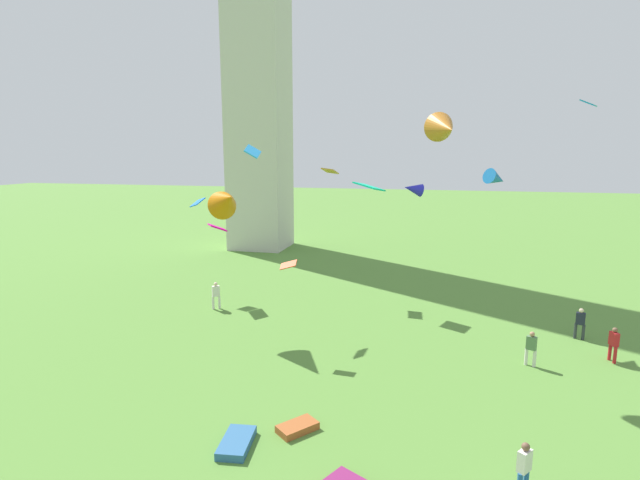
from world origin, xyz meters
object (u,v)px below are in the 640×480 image
object	(u,v)px
person_2	(614,342)
kite_flying_8	(330,171)
kite_bundle_1	(237,443)
person_0	(531,347)
kite_flying_1	(588,103)
kite_bundle_0	(297,427)
person_5	(216,294)
kite_flying_4	(288,265)
kite_flying_3	(226,201)
kite_flying_9	(496,179)
kite_flying_5	(253,151)
kite_flying_10	(217,227)
kite_flying_0	(445,128)
kite_flying_2	(369,187)
person_3	(524,466)
kite_flying_6	(198,202)
kite_flying_11	(413,189)
person_4	(580,322)

from	to	relation	value
person_2	kite_flying_8	xyz separation A→B (m)	(-15.21, 8.29, 7.37)
kite_bundle_1	person_0	bearing A→B (deg)	40.15
person_2	kite_flying_1	xyz separation A→B (m)	(1.02, 11.67, 11.71)
kite_bundle_0	kite_flying_8	bearing A→B (deg)	98.67
person_5	person_2	bearing A→B (deg)	139.22
kite_flying_4	kite_flying_3	bearing A→B (deg)	-27.15
person_5	kite_bundle_0	xyz separation A→B (m)	(8.59, -11.72, -0.83)
person_2	kite_flying_9	xyz separation A→B (m)	(-5.17, 3.62, 7.23)
kite_flying_5	kite_flying_3	bearing A→B (deg)	163.16
kite_flying_10	kite_bundle_1	world-z (taller)	kite_flying_10
person_5	kite_flying_10	distance (m)	4.30
kite_flying_0	kite_flying_5	xyz separation A→B (m)	(-10.46, 4.02, -0.98)
kite_flying_2	kite_flying_8	bearing A→B (deg)	178.00
person_3	person_5	xyz separation A→B (m)	(-15.67, 13.38, 0.03)
kite_flying_6	kite_flying_11	bearing A→B (deg)	-54.67
kite_flying_2	kite_bundle_0	bearing A→B (deg)	-59.81
kite_flying_8	kite_flying_11	bearing A→B (deg)	-47.02
person_2	kite_flying_3	world-z (taller)	kite_flying_3
kite_flying_10	kite_flying_3	bearing A→B (deg)	-3.90
kite_flying_8	kite_bundle_1	distance (m)	20.25
person_3	kite_flying_3	world-z (taller)	kite_flying_3
person_0	kite_flying_2	distance (m)	13.25
kite_flying_9	kite_flying_4	bearing A→B (deg)	77.48
kite_flying_5	kite_flying_6	world-z (taller)	kite_flying_5
person_0	kite_flying_5	xyz separation A→B (m)	(-14.67, 3.91, 8.68)
kite_bundle_0	person_5	bearing A→B (deg)	126.23
person_2	kite_flying_8	distance (m)	18.82
person_0	person_4	bearing A→B (deg)	-103.47
person_4	kite_flying_0	bearing A→B (deg)	-131.85
kite_flying_8	kite_flying_10	bearing A→B (deg)	125.18
person_0	kite_flying_3	size ratio (longest dim) A/B	0.55
person_0	kite_flying_9	distance (m)	8.90
kite_flying_2	kite_flying_11	distance (m)	6.31
kite_flying_0	kite_flying_8	size ratio (longest dim) A/B	1.71
person_0	kite_flying_2	xyz separation A→B (m)	(-8.55, 7.74, 6.53)
kite_flying_11	person_5	bearing A→B (deg)	-75.41
kite_flying_2	kite_flying_9	bearing A→B (deg)	10.04
kite_flying_4	kite_flying_2	bearing A→B (deg)	-108.94
person_2	kite_bundle_1	world-z (taller)	person_2
person_3	kite_flying_11	xyz separation A→B (m)	(-4.39, 22.73, 6.00)
kite_flying_1	kite_flying_5	distance (m)	21.70
person_4	kite_bundle_0	xyz separation A→B (m)	(-11.86, -11.54, -0.81)
person_2	kite_bundle_0	xyz separation A→B (m)	(-12.59, -8.87, -0.81)
kite_flying_0	kite_flying_9	xyz separation A→B (m)	(2.81, 5.07, -2.40)
person_2	kite_flying_11	world-z (taller)	kite_flying_11
person_5	kite_flying_8	size ratio (longest dim) A/B	1.25
kite_flying_11	kite_bundle_0	size ratio (longest dim) A/B	1.26
person_5	kite_flying_10	world-z (taller)	kite_flying_10
kite_bundle_1	kite_bundle_0	bearing A→B (deg)	38.53
kite_flying_3	kite_flying_11	bearing A→B (deg)	16.96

